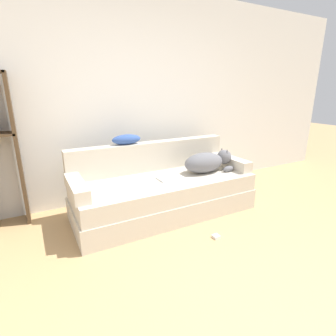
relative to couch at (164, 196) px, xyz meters
The scene contains 10 objects.
ground_plane 1.68m from the couch, 95.68° to the right, with size 20.00×20.00×0.00m, color tan.
wall_back 1.38m from the couch, 102.05° to the left, with size 7.89×0.06×2.70m.
couch is the anchor object (origin of this frame).
couch_backrest 0.56m from the couch, 90.00° to the left, with size 2.12×0.15×0.37m.
couch_arm_left 1.05m from the couch, behind, with size 0.15×0.69×0.14m.
couch_arm_right 1.05m from the couch, ahead, with size 0.15×0.69×0.14m.
dog 0.70m from the couch, ahead, with size 0.69×0.31×0.27m.
laptop 0.25m from the couch, 48.93° to the right, with size 0.30×0.20×0.02m.
throw_pillow 0.83m from the couch, 128.95° to the left, with size 0.36×0.15×0.12m.
power_adapter 0.82m from the couch, 75.50° to the right, with size 0.07×0.07×0.03m.
Camera 1 is at (-1.20, -0.96, 1.48)m, focal length 28.00 mm.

